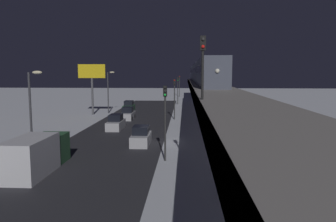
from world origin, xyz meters
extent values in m
plane|color=silver|center=(0.00, 0.00, 0.00)|extent=(240.00, 240.00, 0.00)
cube|color=#28282D|center=(4.28, 0.00, 0.00)|extent=(11.00, 103.84, 0.01)
cube|color=gray|center=(-6.66, 0.00, 5.38)|extent=(5.00, 103.84, 0.80)
cube|color=#38383D|center=(-4.28, 0.00, 5.38)|extent=(0.24, 101.76, 0.80)
cylinder|color=gray|center=(-6.66, -44.50, 2.49)|extent=(1.40, 1.40, 4.98)
cylinder|color=gray|center=(-6.66, -29.67, 2.49)|extent=(1.40, 1.40, 4.98)
cylinder|color=gray|center=(-6.66, -14.83, 2.49)|extent=(1.40, 1.40, 4.98)
cylinder|color=gray|center=(-6.66, 0.00, 2.49)|extent=(1.40, 1.40, 4.98)
cylinder|color=gray|center=(-6.66, 14.83, 2.49)|extent=(1.40, 1.40, 4.98)
cube|color=#4C5160|center=(-6.66, -7.87, 7.48)|extent=(2.90, 18.00, 3.40)
cube|color=black|center=(-6.66, -7.87, 7.88)|extent=(2.94, 16.20, 0.90)
cube|color=#4C5160|center=(-6.66, -26.47, 7.48)|extent=(2.90, 18.00, 3.40)
cube|color=black|center=(-6.66, -26.47, 7.88)|extent=(2.94, 16.20, 0.90)
cube|color=#4C5160|center=(-6.66, -45.07, 7.48)|extent=(2.90, 18.00, 3.40)
cube|color=black|center=(-6.66, -45.07, 7.88)|extent=(2.94, 16.20, 0.90)
cube|color=#4C5160|center=(-6.66, -63.67, 7.48)|extent=(2.90, 18.00, 3.40)
cube|color=black|center=(-6.66, -63.67, 7.88)|extent=(2.94, 16.20, 0.90)
sphere|color=white|center=(-6.66, 1.18, 7.65)|extent=(0.44, 0.44, 0.44)
cylinder|color=black|center=(-4.58, 12.85, 7.38)|extent=(0.16, 0.16, 3.20)
cube|color=black|center=(-4.58, 12.85, 9.33)|extent=(0.36, 0.28, 0.90)
sphere|color=#333333|center=(-4.58, 13.01, 9.56)|extent=(0.22, 0.22, 0.22)
sphere|color=red|center=(-4.58, 13.01, 9.10)|extent=(0.22, 0.22, 0.22)
cube|color=#B2B2B7|center=(5.68, -17.62, 0.55)|extent=(1.80, 4.55, 1.10)
cube|color=black|center=(5.68, -17.62, 1.54)|extent=(1.58, 2.18, 0.87)
cylinder|color=black|center=(4.82, -16.21, 0.32)|extent=(0.20, 0.64, 0.64)
cylinder|color=black|center=(6.53, -16.21, 0.32)|extent=(0.20, 0.64, 0.64)
cylinder|color=black|center=(4.82, -19.03, 0.32)|extent=(0.20, 0.64, 0.64)
cylinder|color=black|center=(6.53, -19.03, 0.32)|extent=(0.20, 0.64, 0.64)
cube|color=#B2B2B7|center=(1.08, 0.57, 0.55)|extent=(1.80, 4.16, 1.10)
cube|color=black|center=(1.08, 0.57, 1.54)|extent=(1.58, 2.00, 0.87)
cube|color=#2D6038|center=(7.48, -29.00, 0.55)|extent=(1.80, 4.73, 1.10)
cube|color=black|center=(7.48, -29.00, 1.54)|extent=(1.58, 2.27, 0.87)
cube|color=#B2B2B7|center=(5.68, -8.54, 0.55)|extent=(1.80, 4.69, 1.10)
cube|color=black|center=(5.68, -8.54, 1.54)|extent=(1.58, 2.25, 0.87)
cube|color=#2D6038|center=(7.68, 7.42, 1.20)|extent=(2.30, 2.20, 2.40)
cube|color=silver|center=(7.68, 11.22, 1.40)|extent=(2.40, 5.00, 2.80)
cylinder|color=#2D2D2D|center=(-1.82, 6.70, 2.75)|extent=(0.16, 0.16, 5.50)
cube|color=black|center=(-1.82, 6.70, 5.95)|extent=(0.32, 0.32, 0.90)
sphere|color=black|center=(-1.82, 6.88, 6.25)|extent=(0.20, 0.20, 0.20)
sphere|color=black|center=(-1.82, 6.88, 5.95)|extent=(0.20, 0.20, 0.20)
sphere|color=#19E53F|center=(-1.82, 6.88, 5.65)|extent=(0.20, 0.20, 0.20)
cylinder|color=#2D2D2D|center=(-1.82, -17.75, 2.75)|extent=(0.16, 0.16, 5.50)
cube|color=black|center=(-1.82, -17.75, 5.95)|extent=(0.32, 0.32, 0.90)
sphere|color=red|center=(-1.82, -17.57, 6.25)|extent=(0.20, 0.20, 0.20)
sphere|color=black|center=(-1.82, -17.57, 5.95)|extent=(0.20, 0.20, 0.20)
sphere|color=black|center=(-1.82, -17.57, 5.65)|extent=(0.20, 0.20, 0.20)
cylinder|color=#2D2D2D|center=(-1.82, -42.20, 2.75)|extent=(0.16, 0.16, 5.50)
cube|color=black|center=(-1.82, -42.20, 5.95)|extent=(0.32, 0.32, 0.90)
sphere|color=black|center=(-1.82, -42.02, 6.25)|extent=(0.20, 0.20, 0.20)
sphere|color=black|center=(-1.82, -42.02, 5.95)|extent=(0.20, 0.20, 0.20)
sphere|color=#19E53F|center=(-1.82, -42.02, 5.65)|extent=(0.20, 0.20, 0.20)
cylinder|color=#2D2D2D|center=(-1.82, -66.65, 2.75)|extent=(0.16, 0.16, 5.50)
cube|color=black|center=(-1.82, -66.65, 5.95)|extent=(0.32, 0.32, 0.90)
sphere|color=red|center=(-1.82, -66.47, 6.25)|extent=(0.20, 0.20, 0.20)
sphere|color=black|center=(-1.82, -66.47, 5.95)|extent=(0.20, 0.20, 0.20)
sphere|color=black|center=(-1.82, -66.47, 5.65)|extent=(0.20, 0.20, 0.20)
cylinder|color=#4C4C51|center=(12.90, -22.93, 3.25)|extent=(0.36, 0.36, 6.50)
cube|color=yellow|center=(12.90, -22.93, 7.70)|extent=(4.80, 0.30, 2.40)
cylinder|color=#38383D|center=(10.58, 5.00, 3.75)|extent=(0.20, 0.20, 7.50)
ellipsoid|color=#F4E5B2|center=(9.78, 5.00, 7.50)|extent=(0.90, 0.44, 0.30)
cylinder|color=#38383D|center=(10.58, -25.00, 3.75)|extent=(0.20, 0.20, 7.50)
ellipsoid|color=#F4E5B2|center=(9.78, -25.00, 7.50)|extent=(0.90, 0.44, 0.30)
camera|label=1|loc=(-3.46, 33.57, 7.51)|focal=34.65mm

